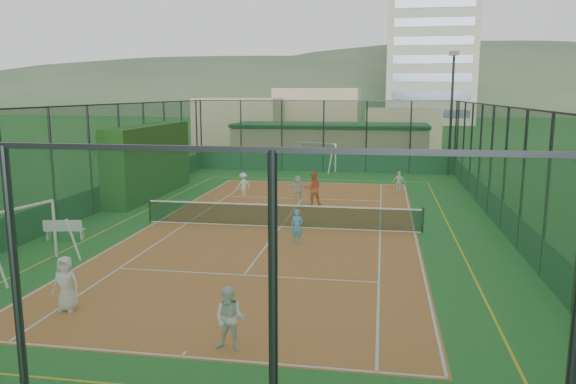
# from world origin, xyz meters

# --- Properties ---
(ground) EXTENTS (300.00, 300.00, 0.00)m
(ground) POSITION_xyz_m (0.00, 0.00, 0.00)
(ground) COLOR #216223
(ground) RESTS_ON ground
(court_slab) EXTENTS (11.17, 23.97, 0.01)m
(court_slab) POSITION_xyz_m (0.00, 0.00, 0.01)
(court_slab) COLOR #BF502A
(court_slab) RESTS_ON ground
(tennis_net) EXTENTS (11.67, 0.12, 1.06)m
(tennis_net) POSITION_xyz_m (0.00, 0.00, 0.53)
(tennis_net) COLOR black
(tennis_net) RESTS_ON ground
(perimeter_fence) EXTENTS (18.12, 34.12, 5.00)m
(perimeter_fence) POSITION_xyz_m (0.00, 0.00, 2.50)
(perimeter_fence) COLOR black
(perimeter_fence) RESTS_ON ground
(floodlight_ne) EXTENTS (0.60, 0.26, 8.25)m
(floodlight_ne) POSITION_xyz_m (8.60, 16.60, 4.12)
(floodlight_ne) COLOR black
(floodlight_ne) RESTS_ON ground
(clubhouse) EXTENTS (15.20, 7.20, 3.15)m
(clubhouse) POSITION_xyz_m (0.00, 22.00, 1.57)
(clubhouse) COLOR tan
(clubhouse) RESTS_ON ground
(apartment_tower) EXTENTS (15.00, 12.00, 30.00)m
(apartment_tower) POSITION_xyz_m (12.00, 82.00, 15.00)
(apartment_tower) COLOR beige
(apartment_tower) RESTS_ON ground
(distant_hills) EXTENTS (200.00, 60.00, 24.00)m
(distant_hills) POSITION_xyz_m (0.00, 150.00, 0.00)
(distant_hills) COLOR #384C33
(distant_hills) RESTS_ON ground
(hedge_left) EXTENTS (1.32, 8.78, 3.84)m
(hedge_left) POSITION_xyz_m (-8.30, 5.99, 1.92)
(hedge_left) COLOR black
(hedge_left) RESTS_ON ground
(white_bench) EXTENTS (1.51, 0.68, 0.82)m
(white_bench) POSITION_xyz_m (-7.80, -3.35, 0.41)
(white_bench) COLOR white
(white_bench) RESTS_ON ground
(futsal_goal_near) EXTENTS (3.17, 1.52, 1.97)m
(futsal_goal_near) POSITION_xyz_m (-7.15, -6.97, 0.99)
(futsal_goal_near) COLOR white
(futsal_goal_near) RESTS_ON ground
(futsal_goal_far) EXTENTS (3.15, 2.03, 1.97)m
(futsal_goal_far) POSITION_xyz_m (-0.48, 17.56, 0.98)
(futsal_goal_far) COLOR white
(futsal_goal_far) RESTS_ON ground
(child_near_left) EXTENTS (0.72, 0.48, 1.45)m
(child_near_left) POSITION_xyz_m (-3.82, -9.91, 0.73)
(child_near_left) COLOR silver
(child_near_left) RESTS_ON court_slab
(child_near_mid) EXTENTS (0.51, 0.38, 1.29)m
(child_near_mid) POSITION_xyz_m (1.06, -2.47, 0.66)
(child_near_mid) COLOR #4B96D6
(child_near_mid) RESTS_ON court_slab
(child_near_right) EXTENTS (0.76, 0.62, 1.44)m
(child_near_right) POSITION_xyz_m (0.94, -11.41, 0.73)
(child_near_right) COLOR white
(child_near_right) RESTS_ON court_slab
(child_far_left) EXTENTS (0.94, 0.89, 1.28)m
(child_far_left) POSITION_xyz_m (-3.28, 6.68, 0.65)
(child_far_left) COLOR white
(child_far_left) RESTS_ON court_slab
(child_far_right) EXTENTS (0.79, 0.53, 1.25)m
(child_far_right) POSITION_xyz_m (5.08, 8.77, 0.63)
(child_far_right) COLOR white
(child_far_right) RESTS_ON court_slab
(child_far_back) EXTENTS (1.21, 0.84, 1.26)m
(child_far_back) POSITION_xyz_m (-0.22, 6.22, 0.64)
(child_far_back) COLOR silver
(child_far_back) RESTS_ON court_slab
(coach) EXTENTS (0.96, 0.82, 1.73)m
(coach) POSITION_xyz_m (0.78, 4.69, 0.88)
(coach) COLOR red
(coach) RESTS_ON court_slab
(tennis_balls) EXTENTS (4.00, 1.25, 0.07)m
(tennis_balls) POSITION_xyz_m (-0.58, 1.25, 0.04)
(tennis_balls) COLOR #CCE033
(tennis_balls) RESTS_ON court_slab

